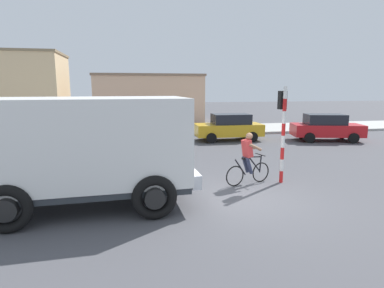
{
  "coord_description": "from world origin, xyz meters",
  "views": [
    {
      "loc": [
        -3.21,
        -8.29,
        3.15
      ],
      "look_at": [
        -1.06,
        2.5,
        1.2
      ],
      "focal_mm": 29.77,
      "sensor_mm": 36.0,
      "label": 1
    }
  ],
  "objects_px": {
    "cyclist": "(248,159)",
    "pedestrian_near_kerb": "(90,130)",
    "truck_foreground": "(88,145)",
    "car_white_mid": "(326,127)",
    "car_red_near": "(229,127)",
    "traffic_light_pole": "(283,121)"
  },
  "relations": [
    {
      "from": "truck_foreground",
      "to": "traffic_light_pole",
      "type": "distance_m",
      "value": 6.16
    },
    {
      "from": "pedestrian_near_kerb",
      "to": "truck_foreground",
      "type": "bearing_deg",
      "value": -83.75
    },
    {
      "from": "car_red_near",
      "to": "car_white_mid",
      "type": "height_order",
      "value": "same"
    },
    {
      "from": "cyclist",
      "to": "pedestrian_near_kerb",
      "type": "relative_size",
      "value": 1.06
    },
    {
      "from": "traffic_light_pole",
      "to": "car_white_mid",
      "type": "distance_m",
      "value": 9.96
    },
    {
      "from": "truck_foreground",
      "to": "car_white_mid",
      "type": "bearing_deg",
      "value": 33.65
    },
    {
      "from": "cyclist",
      "to": "traffic_light_pole",
      "type": "xyz_separation_m",
      "value": [
        1.18,
        0.04,
        1.2
      ]
    },
    {
      "from": "car_red_near",
      "to": "truck_foreground",
      "type": "bearing_deg",
      "value": -125.79
    },
    {
      "from": "truck_foreground",
      "to": "car_red_near",
      "type": "distance_m",
      "value": 12.0
    },
    {
      "from": "truck_foreground",
      "to": "car_white_mid",
      "type": "relative_size",
      "value": 1.28
    },
    {
      "from": "cyclist",
      "to": "car_red_near",
      "type": "xyz_separation_m",
      "value": [
        2.12,
        8.66,
        -0.05
      ]
    },
    {
      "from": "cyclist",
      "to": "pedestrian_near_kerb",
      "type": "xyz_separation_m",
      "value": [
        -5.94,
        8.63,
        -0.02
      ]
    },
    {
      "from": "cyclist",
      "to": "truck_foreground",
      "type": "bearing_deg",
      "value": -167.81
    },
    {
      "from": "cyclist",
      "to": "car_red_near",
      "type": "distance_m",
      "value": 8.91
    },
    {
      "from": "truck_foreground",
      "to": "car_white_mid",
      "type": "height_order",
      "value": "truck_foreground"
    },
    {
      "from": "car_white_mid",
      "to": "pedestrian_near_kerb",
      "type": "xyz_separation_m",
      "value": [
        -13.72,
        1.25,
        0.03
      ]
    },
    {
      "from": "truck_foreground",
      "to": "car_red_near",
      "type": "xyz_separation_m",
      "value": [
        7.0,
        9.71,
        -0.85
      ]
    },
    {
      "from": "car_red_near",
      "to": "cyclist",
      "type": "bearing_deg",
      "value": -103.79
    },
    {
      "from": "cyclist",
      "to": "car_white_mid",
      "type": "relative_size",
      "value": 0.4
    },
    {
      "from": "cyclist",
      "to": "car_white_mid",
      "type": "distance_m",
      "value": 10.73
    },
    {
      "from": "car_white_mid",
      "to": "truck_foreground",
      "type": "bearing_deg",
      "value": -146.35
    },
    {
      "from": "traffic_light_pole",
      "to": "pedestrian_near_kerb",
      "type": "xyz_separation_m",
      "value": [
        -7.11,
        8.59,
        -1.22
      ]
    }
  ]
}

